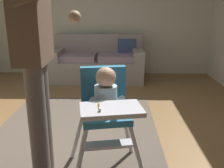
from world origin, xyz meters
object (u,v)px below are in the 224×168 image
at_px(couch, 98,62).
at_px(toy_ball, 101,116).
at_px(high_chair, 106,103).
at_px(adult_standing, 35,55).

distance_m(couch, toy_ball, 2.02).
xyz_separation_m(high_chair, toy_ball, (-0.11, 1.02, -0.54)).
relative_size(couch, adult_standing, 1.00).
relative_size(adult_standing, toy_ball, 11.85).
height_order(couch, high_chair, high_chair).
height_order(high_chair, adult_standing, adult_standing).
height_order(high_chair, toy_ball, high_chair).
bearing_deg(adult_standing, couch, 84.02).
bearing_deg(toy_ball, high_chair, -83.75).
bearing_deg(high_chair, adult_standing, -98.44).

